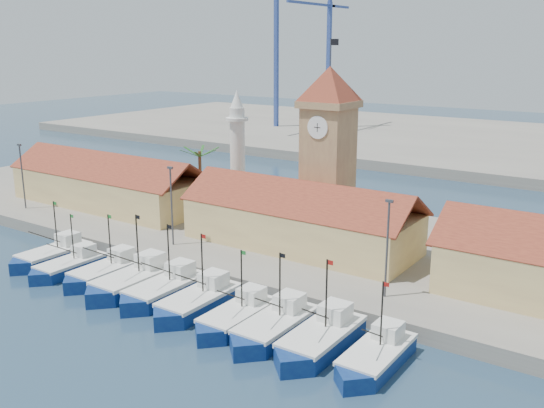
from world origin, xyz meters
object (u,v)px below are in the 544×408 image
Objects in this scene: clock_tower at (328,147)px; minaret at (238,151)px; boat_0 at (52,256)px; boat_5 at (197,303)px.

minaret is (-15.00, 2.00, -2.23)m from clock_tower.
boat_5 is (21.80, -0.45, 0.03)m from boat_0.
boat_0 is 0.59× the size of minaret.
minaret reaches higher than boat_5.
clock_tower is at bearing -7.61° from minaret.
boat_0 is at bearing 178.81° from boat_5.
minaret is (6.92, 25.05, 8.98)m from boat_0.
minaret is at bearing 74.55° from boat_0.
boat_0 is at bearing -133.58° from clock_tower.
minaret is (-14.87, 25.50, 8.95)m from boat_5.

